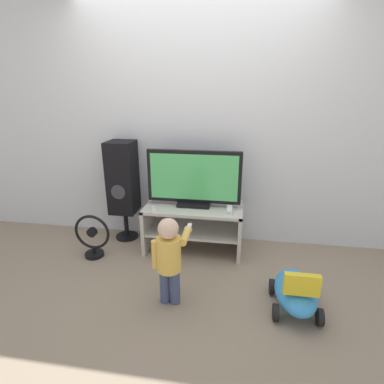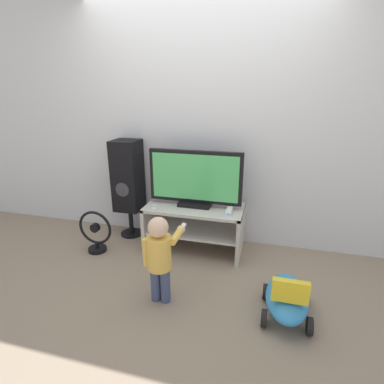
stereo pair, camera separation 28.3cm
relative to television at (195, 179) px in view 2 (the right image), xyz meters
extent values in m
plane|color=gray|center=(0.00, -0.28, -0.78)|extent=(16.00, 16.00, 0.00)
cube|color=silver|center=(0.00, 0.31, 0.52)|extent=(10.00, 0.06, 2.60)
cube|color=beige|center=(0.00, -0.02, -0.30)|extent=(1.01, 0.51, 0.03)
cube|color=beige|center=(0.00, -0.02, -0.56)|extent=(0.97, 0.47, 0.02)
cube|color=beige|center=(-0.49, -0.02, -0.53)|extent=(0.04, 0.51, 0.49)
cube|color=beige|center=(0.49, -0.02, -0.53)|extent=(0.04, 0.51, 0.49)
cube|color=black|center=(0.00, 0.00, -0.26)|extent=(0.34, 0.20, 0.04)
cube|color=black|center=(0.00, 0.00, 0.03)|extent=(0.96, 0.05, 0.54)
cube|color=#4CBF66|center=(0.00, -0.03, 0.03)|extent=(0.89, 0.01, 0.47)
cube|color=white|center=(0.37, -0.12, -0.26)|extent=(0.05, 0.16, 0.04)
cube|color=#3F8CE5|center=(0.37, -0.21, -0.26)|extent=(0.03, 0.00, 0.01)
cube|color=white|center=(-0.38, -0.20, -0.27)|extent=(0.07, 0.13, 0.02)
cylinder|color=#337FD8|center=(-0.38, -0.20, -0.26)|extent=(0.01, 0.01, 0.00)
cylinder|color=#3F4C72|center=(-0.09, -0.91, -0.63)|extent=(0.08, 0.08, 0.30)
cylinder|color=#3F4C72|center=(-0.01, -0.91, -0.63)|extent=(0.08, 0.08, 0.30)
cylinder|color=#E5B74C|center=(-0.05, -0.91, -0.34)|extent=(0.19, 0.19, 0.27)
sphere|color=beige|center=(-0.05, -0.91, -0.12)|extent=(0.16, 0.16, 0.16)
cylinder|color=#E5B74C|center=(-0.16, -0.91, -0.35)|extent=(0.06, 0.06, 0.23)
cylinder|color=#E5B74C|center=(0.06, -0.80, -0.23)|extent=(0.06, 0.23, 0.06)
sphere|color=beige|center=(0.06, -0.68, -0.23)|extent=(0.07, 0.07, 0.07)
cube|color=white|center=(0.06, -0.64, -0.23)|extent=(0.03, 0.13, 0.02)
cylinder|color=black|center=(-0.81, 0.11, -0.77)|extent=(0.26, 0.26, 0.02)
cylinder|color=black|center=(-0.81, 0.11, -0.61)|extent=(0.05, 0.05, 0.33)
cube|color=black|center=(-0.81, 0.11, -0.05)|extent=(0.29, 0.29, 0.79)
cylinder|color=#38383D|center=(-0.81, -0.04, -0.17)|extent=(0.16, 0.01, 0.16)
cylinder|color=black|center=(-0.99, -0.34, -0.76)|extent=(0.19, 0.19, 0.04)
cylinder|color=black|center=(-0.99, -0.34, -0.71)|extent=(0.04, 0.04, 0.06)
torus|color=black|center=(-0.99, -0.34, -0.50)|extent=(0.37, 0.03, 0.37)
cylinder|color=black|center=(-0.99, -0.34, -0.50)|extent=(0.10, 0.05, 0.10)
ellipsoid|color=#338CD1|center=(0.93, -0.83, -0.62)|extent=(0.31, 0.57, 0.18)
cube|color=yellow|center=(0.93, -0.98, -0.45)|extent=(0.25, 0.05, 0.16)
cylinder|color=black|center=(0.77, -0.67, -0.71)|extent=(0.04, 0.13, 0.13)
cylinder|color=black|center=(1.08, -0.67, -0.71)|extent=(0.04, 0.13, 0.13)
cylinder|color=black|center=(0.77, -0.98, -0.71)|extent=(0.04, 0.13, 0.13)
cylinder|color=black|center=(1.08, -0.98, -0.71)|extent=(0.04, 0.13, 0.13)
camera|label=1|loc=(0.44, -2.88, 0.86)|focal=28.00mm
camera|label=2|loc=(0.72, -2.82, 0.86)|focal=28.00mm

